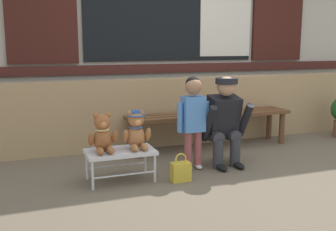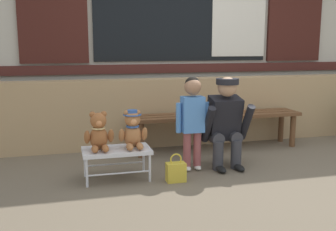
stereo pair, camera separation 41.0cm
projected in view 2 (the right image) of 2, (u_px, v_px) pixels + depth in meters
name	position (u px, v px, depth m)	size (l,w,h in m)	color
ground_plane	(237.00, 177.00, 3.88)	(60.00, 60.00, 0.00)	brown
brick_low_wall	(192.00, 111.00, 5.16)	(6.81, 0.25, 0.85)	tan
shop_facade	(181.00, 8.00, 5.42)	(6.95, 0.26, 3.50)	#B7B2A3
wooden_bench_long	(217.00, 119.00, 4.87)	(2.10, 0.40, 0.44)	brown
small_display_bench	(116.00, 152.00, 3.78)	(0.64, 0.36, 0.30)	silver
teddy_bear_plain	(99.00, 133.00, 3.70)	(0.28, 0.26, 0.36)	#93562D
teddy_bear_with_hat	(133.00, 130.00, 3.78)	(0.28, 0.27, 0.36)	#A86B3D
child_standing	(192.00, 113.00, 4.00)	(0.35, 0.18, 0.96)	#994C4C
adult_crouching	(226.00, 122.00, 4.13)	(0.50, 0.49, 0.95)	#333338
handbag_on_ground	(176.00, 172.00, 3.74)	(0.18, 0.11, 0.27)	gold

